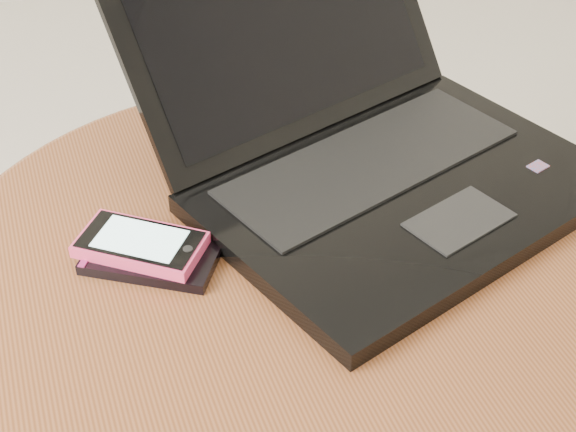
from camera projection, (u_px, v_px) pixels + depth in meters
name	position (u px, v px, depth m)	size (l,w,h in m)	color
table	(288.00, 347.00, 0.89)	(0.70, 0.70, 0.55)	brown
laptop	(368.00, 143.00, 0.90)	(0.50, 0.52, 0.22)	black
phone_black	(150.00, 258.00, 0.81)	(0.14, 0.12, 0.01)	black
phone_pink	(141.00, 244.00, 0.81)	(0.13, 0.12, 0.01)	#FF4076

